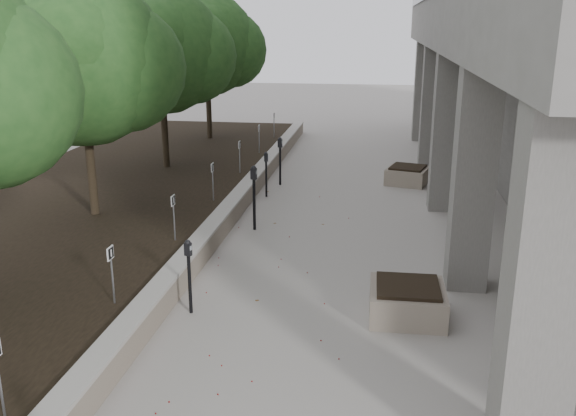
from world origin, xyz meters
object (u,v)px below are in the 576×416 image
Objects in this scene: parking_meter_2 at (189,277)px; parking_meter_4 at (266,174)px; parking_meter_3 at (254,198)px; parking_meter_5 at (280,161)px; crabapple_tree_5 at (207,66)px; crabapple_tree_3 at (84,97)px; planter_front at (407,301)px; planter_back at (407,175)px; crabapple_tree_4 at (162,78)px.

parking_meter_2 is 7.30m from parking_meter_4.
parking_meter_3 is 4.22m from parking_meter_5.
parking_meter_5 is at bearing 107.48° from parking_meter_2.
parking_meter_5 is at bearing -55.24° from crabapple_tree_5.
parking_meter_2 is 4.44m from parking_meter_3.
crabapple_tree_3 is 5.46m from parking_meter_4.
parking_meter_3 reaches higher than parking_meter_5.
crabapple_tree_3 is at bearing -144.73° from parking_meter_4.
parking_meter_2 reaches higher than planter_front.
planter_back is (3.72, 4.95, -0.51)m from parking_meter_3.
parking_meter_4 is (3.45, -6.57, -2.48)m from crabapple_tree_5.
parking_meter_5 is (0.11, 8.66, 0.07)m from parking_meter_2.
parking_meter_3 reaches higher than planter_front.
crabapple_tree_5 is (0.00, 10.00, 0.00)m from crabapple_tree_3.
parking_meter_3 is 1.07× the size of parking_meter_5.
parking_meter_3 reaches higher than planter_back.
planter_front is (3.47, -8.26, -0.44)m from parking_meter_5.
parking_meter_5 is at bearing 52.92° from crabapple_tree_3.
crabapple_tree_4 is 4.45× the size of planter_front.
planter_front is (7.09, -13.47, -2.83)m from crabapple_tree_5.
crabapple_tree_3 reaches higher than parking_meter_2.
parking_meter_2 is at bearing -82.02° from parking_meter_5.
parking_meter_4 is (-0.25, 2.87, -0.13)m from parking_meter_3.
parking_meter_2 reaches higher than parking_meter_4.
parking_meter_5 reaches higher than parking_meter_4.
crabapple_tree_3 is 4.45× the size of planter_front.
crabapple_tree_4 is 3.75× the size of parking_meter_5.
parking_meter_2 is 1.13× the size of planter_back.
parking_meter_3 is (3.69, 0.56, -2.35)m from crabapple_tree_3.
crabapple_tree_3 is 4.17× the size of parking_meter_2.
parking_meter_3 is at bearing 105.81° from parking_meter_2.
crabapple_tree_4 is at bearing 90.00° from crabapple_tree_3.
planter_front is (7.09, -8.47, -2.83)m from crabapple_tree_4.
planter_front is at bearing -50.06° from crabapple_tree_4.
parking_meter_4 is 1.11× the size of planter_back.
planter_front is 8.99m from planter_back.
crabapple_tree_3 is 3.51× the size of parking_meter_3.
crabapple_tree_4 reaches higher than parking_meter_2.
crabapple_tree_4 is at bearing 140.57° from parking_meter_3.
parking_meter_4 is 1.37m from parking_meter_5.
parking_meter_2 is 1.02× the size of parking_meter_4.
crabapple_tree_4 reaches higher than parking_meter_3.
crabapple_tree_3 is at bearing -118.35° from parking_meter_5.
crabapple_tree_3 and crabapple_tree_4 have the same top height.
parking_meter_3 is at bearing -80.26° from parking_meter_5.
parking_meter_4 is at bearing 105.70° from parking_meter_3.
parking_meter_4 reaches higher than planter_back.
crabapple_tree_4 and crabapple_tree_5 have the same top height.
planter_back is (3.79, 0.73, -0.46)m from parking_meter_5.
crabapple_tree_5 is 4.17× the size of parking_meter_2.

